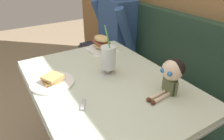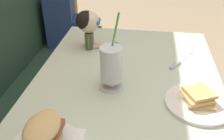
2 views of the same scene
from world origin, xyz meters
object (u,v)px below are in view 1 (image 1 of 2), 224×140
(butter_knife, at_px, (82,109))
(diner_patron, at_px, (114,28))
(milkshake_glass, at_px, (108,59))
(seated_doll, at_px, (172,72))
(toast_plate, at_px, (52,81))
(sandwich_plate, at_px, (102,44))

(butter_knife, height_order, diner_patron, diner_patron)
(milkshake_glass, xyz_separation_m, seated_doll, (0.35, 0.17, 0.03))
(diner_patron, bearing_deg, toast_plate, -50.28)
(toast_plate, height_order, milkshake_glass, milkshake_glass)
(toast_plate, bearing_deg, seated_doll, 50.51)
(milkshake_glass, distance_m, seated_doll, 0.39)
(milkshake_glass, height_order, diner_patron, diner_patron)
(seated_doll, distance_m, diner_patron, 1.19)
(sandwich_plate, bearing_deg, butter_knife, -35.97)
(butter_knife, height_order, seated_doll, seated_doll)
(milkshake_glass, relative_size, butter_knife, 1.47)
(toast_plate, bearing_deg, milkshake_glass, 79.21)
(toast_plate, height_order, diner_patron, diner_patron)
(butter_knife, distance_m, seated_doll, 0.48)
(diner_patron, bearing_deg, butter_knife, -38.44)
(butter_knife, bearing_deg, sandwich_plate, 144.03)
(milkshake_glass, xyz_separation_m, butter_knife, (0.24, -0.29, -0.10))
(seated_doll, xyz_separation_m, diner_patron, (-1.13, 0.35, -0.13))
(seated_doll, bearing_deg, toast_plate, -129.49)
(toast_plate, distance_m, seated_doll, 0.66)
(toast_plate, distance_m, sandwich_plate, 0.56)
(sandwich_plate, distance_m, diner_patron, 0.57)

